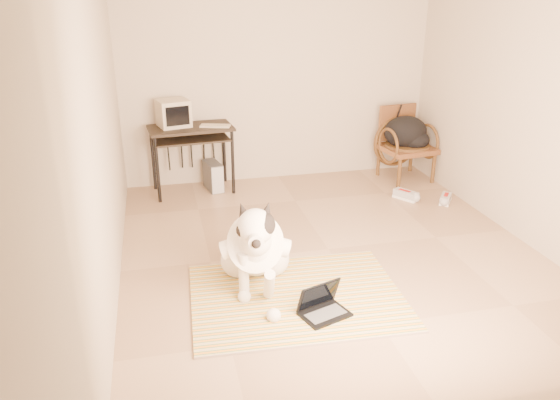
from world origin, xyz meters
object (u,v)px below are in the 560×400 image
object	(u,v)px
backpack	(407,133)
crt_monitor	(173,113)
computer_desk	(191,136)
pc_tower	(213,176)
rattan_chair	(405,143)
dog	(255,248)
laptop	(322,306)

from	to	relation	value
backpack	crt_monitor	bearing A→B (deg)	175.32
computer_desk	crt_monitor	distance (m)	0.35
pc_tower	rattan_chair	world-z (taller)	rattan_chair
dog	backpack	world-z (taller)	dog
computer_desk	pc_tower	xyz separation A→B (m)	(0.25, 0.02, -0.54)
computer_desk	pc_tower	size ratio (longest dim) A/B	2.57
rattan_chair	crt_monitor	bearing A→B (deg)	176.46
laptop	crt_monitor	size ratio (longest dim) A/B	1.01
pc_tower	backpack	bearing A→B (deg)	-4.10
crt_monitor	rattan_chair	bearing A→B (deg)	-3.54
dog	computer_desk	xyz separation A→B (m)	(-0.33, 2.46, 0.35)
crt_monitor	backpack	world-z (taller)	crt_monitor
dog	laptop	world-z (taller)	dog
crt_monitor	backpack	size ratio (longest dim) A/B	0.76
dog	backpack	distance (m)	3.37
crt_monitor	pc_tower	bearing A→B (deg)	-8.03
crt_monitor	dog	bearing A→B (deg)	-78.42
dog	computer_desk	world-z (taller)	dog
computer_desk	dog	bearing A→B (deg)	-82.32
computer_desk	backpack	distance (m)	2.79
dog	crt_monitor	distance (m)	2.67
laptop	backpack	size ratio (longest dim) A/B	0.77
laptop	crt_monitor	xyz separation A→B (m)	(-0.95, 3.10, 0.91)
backpack	laptop	bearing A→B (deg)	-125.34
dog	crt_monitor	size ratio (longest dim) A/B	3.00
dog	pc_tower	world-z (taller)	dog
dog	backpack	bearing A→B (deg)	43.05
crt_monitor	rattan_chair	distance (m)	3.03
computer_desk	crt_monitor	xyz separation A→B (m)	(-0.19, 0.08, 0.28)
backpack	pc_tower	bearing A→B (deg)	175.90
dog	computer_desk	bearing A→B (deg)	97.68
crt_monitor	pc_tower	distance (m)	0.93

